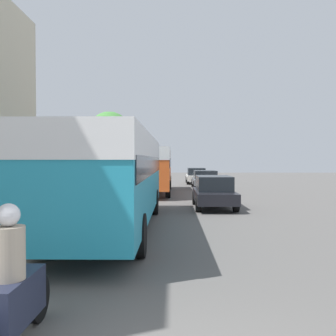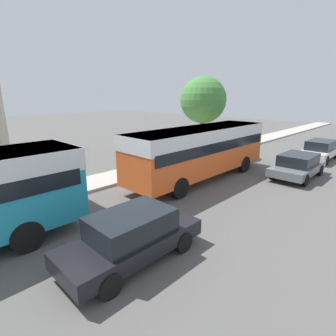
{
  "view_description": "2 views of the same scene",
  "coord_description": "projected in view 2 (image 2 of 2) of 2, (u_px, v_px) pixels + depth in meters",
  "views": [
    {
      "loc": [
        -0.14,
        -2.96,
        2.22
      ],
      "look_at": [
        -0.44,
        16.55,
        1.77
      ],
      "focal_mm": 40.0,
      "sensor_mm": 36.0,
      "label": 1
    },
    {
      "loc": [
        7.08,
        10.07,
        4.63
      ],
      "look_at": [
        -0.9,
        18.25,
        1.43
      ],
      "focal_mm": 28.0,
      "sensor_mm": 36.0,
      "label": 2
    }
  ],
  "objects": [
    {
      "name": "car_far_curb",
      "position": [
        298.0,
        165.0,
        15.08
      ],
      "size": [
        1.95,
        4.22,
        1.37
      ],
      "color": "slate",
      "rests_on": "ground_plane"
    },
    {
      "name": "car_crossing",
      "position": [
        132.0,
        236.0,
        7.45
      ],
      "size": [
        1.81,
        4.23,
        1.46
      ],
      "rotation": [
        0.0,
        0.0,
        3.14
      ],
      "color": "black",
      "rests_on": "ground_plane"
    },
    {
      "name": "street_tree",
      "position": [
        203.0,
        100.0,
        19.67
      ],
      "size": [
        3.46,
        3.46,
        5.84
      ],
      "color": "brown",
      "rests_on": "sidewalk"
    },
    {
      "name": "car_distant",
      "position": [
        320.0,
        150.0,
        19.2
      ],
      "size": [
        1.82,
        4.39,
        1.44
      ],
      "color": "silver",
      "rests_on": "ground_plane"
    },
    {
      "name": "bus_following",
      "position": [
        201.0,
        146.0,
        14.48
      ],
      "size": [
        2.5,
        9.67,
        2.91
      ],
      "color": "#EA5B23",
      "rests_on": "ground_plane"
    }
  ]
}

